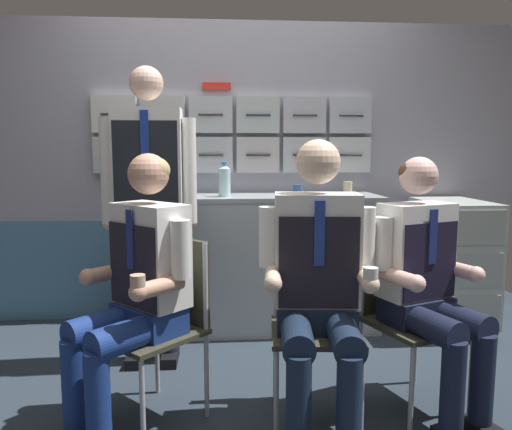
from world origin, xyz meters
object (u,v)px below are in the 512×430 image
object	(u,v)px
folding_chair_left	(166,309)
service_trolley	(452,260)
folding_chair_right	(314,306)
folding_chair_near_trolley	(402,300)
crew_member_left	(136,282)
espresso_cup_small	(298,189)
crew_member_right	(318,273)
crew_member_standing	(149,189)
crew_member_near_trolley	(428,278)
water_bottle_clear	(224,181)

from	to	relation	value
folding_chair_left	service_trolley	bearing A→B (deg)	28.34
service_trolley	folding_chair_right	size ratio (longest dim) A/B	1.08
folding_chair_near_trolley	folding_chair_right	bearing A→B (deg)	-171.54
service_trolley	folding_chair_left	size ratio (longest dim) A/B	1.08
crew_member_left	espresso_cup_small	xyz separation A→B (m)	(0.91, 1.25, 0.31)
crew_member_right	crew_member_standing	bearing A→B (deg)	137.21
folding_chair_near_trolley	crew_member_standing	bearing A→B (deg)	157.36
crew_member_right	crew_member_near_trolley	size ratio (longest dim) A/B	1.06
service_trolley	folding_chair_right	world-z (taller)	service_trolley
folding_chair_right	water_bottle_clear	world-z (taller)	water_bottle_clear
crew_member_left	crew_member_near_trolley	bearing A→B (deg)	0.65
espresso_cup_small	crew_member_right	bearing A→B (deg)	-95.13
crew_member_right	crew_member_near_trolley	bearing A→B (deg)	7.77
service_trolley	crew_member_left	size ratio (longest dim) A/B	0.73
crew_member_standing	crew_member_left	bearing A→B (deg)	-87.50
service_trolley	crew_member_right	distance (m)	1.69
folding_chair_right	espresso_cup_small	xyz separation A→B (m)	(0.10, 1.15, 0.47)
service_trolley	water_bottle_clear	bearing A→B (deg)	179.44
crew_member_right	crew_member_near_trolley	world-z (taller)	crew_member_right
folding_chair_right	water_bottle_clear	size ratio (longest dim) A/B	3.63
crew_member_left	folding_chair_near_trolley	bearing A→B (deg)	7.55
crew_member_near_trolley	crew_member_standing	distance (m)	1.55
folding_chair_near_trolley	crew_member_near_trolley	xyz separation A→B (m)	(0.06, -0.15, 0.15)
crew_member_left	crew_member_near_trolley	distance (m)	1.32
crew_member_right	crew_member_left	bearing A→B (deg)	175.90
folding_chair_near_trolley	crew_member_near_trolley	world-z (taller)	crew_member_near_trolley
crew_member_near_trolley	water_bottle_clear	size ratio (longest dim) A/B	5.29
folding_chair_right	folding_chair_near_trolley	world-z (taller)	same
crew_member_left	folding_chair_near_trolley	size ratio (longest dim) A/B	1.48
espresso_cup_small	crew_member_left	bearing A→B (deg)	-126.07
service_trolley	crew_member_near_trolley	bearing A→B (deg)	-120.88
folding_chair_left	folding_chair_near_trolley	bearing A→B (deg)	2.54
service_trolley	crew_member_right	size ratio (longest dim) A/B	0.70
folding_chair_near_trolley	crew_member_left	bearing A→B (deg)	-172.45
service_trolley	crew_member_right	world-z (taller)	crew_member_right
crew_member_left	crew_member_right	size ratio (longest dim) A/B	0.95
folding_chair_right	crew_member_near_trolley	bearing A→B (deg)	-9.43
crew_member_near_trolley	water_bottle_clear	distance (m)	1.50
service_trolley	crew_member_right	xyz separation A→B (m)	(-1.19, -1.18, 0.23)
crew_member_standing	service_trolley	bearing A→B (deg)	11.74
folding_chair_near_trolley	crew_member_near_trolley	bearing A→B (deg)	-68.99
folding_chair_left	folding_chair_near_trolley	world-z (taller)	same
folding_chair_left	espresso_cup_small	world-z (taller)	espresso_cup_small
folding_chair_right	crew_member_near_trolley	xyz separation A→B (m)	(0.51, -0.08, 0.15)
espresso_cup_small	service_trolley	bearing A→B (deg)	-6.67
crew_member_standing	water_bottle_clear	distance (m)	0.61
folding_chair_left	crew_member_near_trolley	xyz separation A→B (m)	(1.20, -0.10, 0.15)
crew_member_right	water_bottle_clear	size ratio (longest dim) A/B	5.63
folding_chair_left	crew_member_left	bearing A→B (deg)	-134.23
crew_member_right	espresso_cup_small	world-z (taller)	crew_member_right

